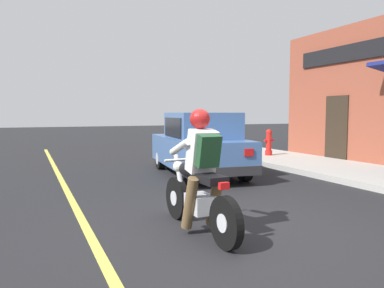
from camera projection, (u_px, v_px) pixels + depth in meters
ground_plane at (236, 231)px, 4.95m from camera, size 80.00×80.00×0.00m
sidewalk_curb at (346, 170)px, 9.73m from camera, size 2.60×22.00×0.14m
lane_stripe at (70, 197)px, 6.96m from camera, size 0.12×19.80×0.01m
motorcycle_with_rider at (199, 181)px, 4.86m from camera, size 0.56×2.02×1.62m
car_hatchback at (199, 145)px, 9.38m from camera, size 2.07×3.94×1.57m
fire_hydrant at (269, 142)px, 12.60m from camera, size 0.36×0.24×0.88m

